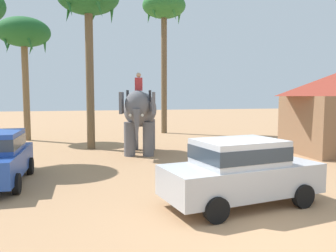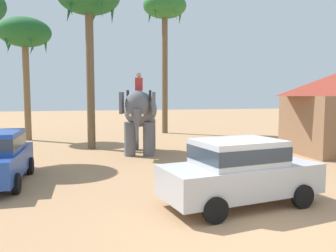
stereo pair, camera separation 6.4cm
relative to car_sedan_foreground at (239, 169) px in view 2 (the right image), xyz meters
The scene contains 6 objects.
ground_plane 1.33m from the car_sedan_foreground, 103.77° to the right, with size 120.00×120.00×0.00m, color tan.
car_sedan_foreground is the anchor object (origin of this frame).
elephant_with_mahout 8.45m from the car_sedan_foreground, 97.42° to the left, with size 2.41×4.02×3.88m.
palm_tree_behind_elephant 18.88m from the car_sedan_foreground, 82.08° to the left, with size 3.20×3.20×10.37m.
palm_tree_near_hut 12.89m from the car_sedan_foreground, 107.63° to the left, with size 3.20×3.20×8.82m.
palm_tree_far_back 17.58m from the car_sedan_foreground, 115.27° to the left, with size 3.20×3.20×7.66m.
Camera 2 is at (-3.71, -6.74, 2.80)m, focal length 35.70 mm.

